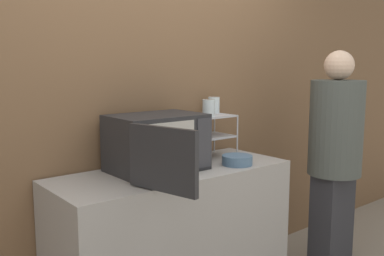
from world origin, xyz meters
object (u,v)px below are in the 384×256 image
(person, at_px, (335,152))
(microwave, at_px, (157,143))
(dish_rack, at_px, (212,127))
(glass_front_left, at_px, (209,108))
(glass_back_right, at_px, (214,105))
(bowl, at_px, (237,160))

(person, bearing_deg, microwave, 165.48)
(dish_rack, bearing_deg, glass_front_left, -141.83)
(microwave, height_order, glass_back_right, glass_back_right)
(microwave, xyz_separation_m, glass_front_left, (0.43, 0.03, 0.18))
(bowl, bearing_deg, glass_front_left, 106.71)
(dish_rack, distance_m, person, 0.94)
(glass_front_left, bearing_deg, bowl, -73.29)
(dish_rack, height_order, person, person)
(microwave, relative_size, bowl, 4.13)
(bowl, xyz_separation_m, person, (0.84, -0.16, -0.03))
(dish_rack, bearing_deg, microwave, -169.51)
(dish_rack, xyz_separation_m, glass_back_right, (0.08, 0.07, 0.14))
(dish_rack, distance_m, glass_front_left, 0.18)
(dish_rack, height_order, glass_front_left, glass_front_left)
(glass_back_right, distance_m, bowl, 0.48)
(microwave, relative_size, person, 0.49)
(glass_front_left, distance_m, bowl, 0.38)
(microwave, relative_size, glass_front_left, 7.03)
(glass_back_right, relative_size, bowl, 0.59)
(dish_rack, xyz_separation_m, bowl, (-0.03, -0.28, -0.18))
(glass_front_left, bearing_deg, glass_back_right, 39.39)
(microwave, xyz_separation_m, bowl, (0.49, -0.18, -0.14))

